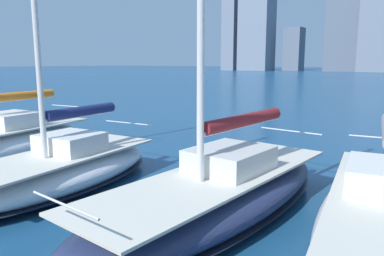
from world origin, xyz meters
name	(u,v)px	position (x,y,z in m)	size (l,w,h in m)	color
sailboat_grey	(384,220)	(-4.33, -7.22, 0.68)	(3.58, 8.77, 12.35)	silver
sailboat_maroon	(218,193)	(-0.79, -6.87, 0.64)	(3.60, 9.07, 9.95)	navy
sailboat_navy	(62,168)	(4.19, -6.21, 0.63)	(3.28, 7.24, 10.29)	white
sailboat_orange	(2,143)	(8.76, -6.99, 0.70)	(3.73, 8.24, 9.93)	white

